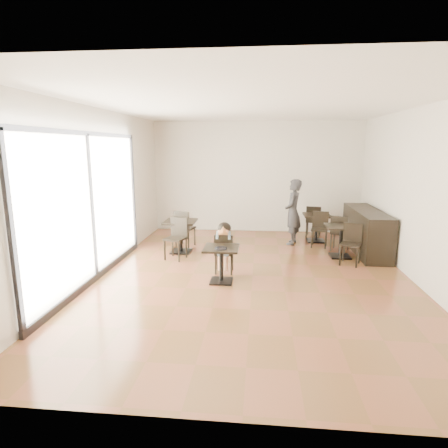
# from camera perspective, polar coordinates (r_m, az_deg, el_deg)

# --- Properties ---
(floor) EXTENTS (6.00, 8.00, 0.01)m
(floor) POSITION_cam_1_polar(r_m,az_deg,el_deg) (7.40, 4.37, -7.83)
(floor) COLOR brown
(floor) RESTS_ON ground
(ceiling) EXTENTS (6.00, 8.00, 0.01)m
(ceiling) POSITION_cam_1_polar(r_m,az_deg,el_deg) (7.01, 4.79, 17.63)
(ceiling) COLOR white
(ceiling) RESTS_ON floor
(wall_back) EXTENTS (6.00, 0.01, 3.20)m
(wall_back) POSITION_cam_1_polar(r_m,az_deg,el_deg) (11.01, 4.99, 7.14)
(wall_back) COLOR beige
(wall_back) RESTS_ON floor
(wall_front) EXTENTS (6.00, 0.01, 3.20)m
(wall_front) POSITION_cam_1_polar(r_m,az_deg,el_deg) (3.10, 3.09, -4.69)
(wall_front) COLOR beige
(wall_front) RESTS_ON floor
(wall_left) EXTENTS (0.01, 8.00, 3.20)m
(wall_left) POSITION_cam_1_polar(r_m,az_deg,el_deg) (7.69, -18.45, 4.60)
(wall_left) COLOR beige
(wall_left) RESTS_ON floor
(wall_right) EXTENTS (0.01, 8.00, 3.20)m
(wall_right) POSITION_cam_1_polar(r_m,az_deg,el_deg) (7.59, 27.88, 3.76)
(wall_right) COLOR beige
(wall_right) RESTS_ON floor
(storefront_window) EXTENTS (0.04, 4.50, 2.60)m
(storefront_window) POSITION_cam_1_polar(r_m,az_deg,el_deg) (7.26, -19.72, 2.53)
(storefront_window) COLOR white
(storefront_window) RESTS_ON floor
(child_table) EXTENTS (0.63, 0.63, 0.67)m
(child_table) POSITION_cam_1_polar(r_m,az_deg,el_deg) (6.94, -0.41, -6.23)
(child_table) COLOR black
(child_table) RESTS_ON floor
(child_chair) EXTENTS (0.36, 0.36, 0.81)m
(child_chair) POSITION_cam_1_polar(r_m,az_deg,el_deg) (7.44, 0.04, -4.43)
(child_chair) COLOR black
(child_chair) RESTS_ON floor
(child) EXTENTS (0.36, 0.51, 1.01)m
(child) POSITION_cam_1_polar(r_m,az_deg,el_deg) (7.42, 0.04, -3.65)
(child) COLOR slate
(child) RESTS_ON child_chair
(plate) EXTENTS (0.23, 0.23, 0.01)m
(plate) POSITION_cam_1_polar(r_m,az_deg,el_deg) (6.75, -0.50, -3.73)
(plate) COLOR black
(plate) RESTS_ON child_table
(pizza_slice) EXTENTS (0.24, 0.18, 0.05)m
(pizza_slice) POSITION_cam_1_polar(r_m,az_deg,el_deg) (7.14, -0.11, -1.19)
(pizza_slice) COLOR tan
(pizza_slice) RESTS_ON child
(adult_patron) EXTENTS (0.52, 0.68, 1.67)m
(adult_patron) POSITION_cam_1_polar(r_m,az_deg,el_deg) (9.70, 10.46, 1.82)
(adult_patron) COLOR #343438
(adult_patron) RESTS_ON floor
(cafe_table_mid) EXTENTS (0.90, 0.90, 0.73)m
(cafe_table_mid) POSITION_cam_1_polar(r_m,az_deg,el_deg) (8.88, 17.36, -2.56)
(cafe_table_mid) COLOR black
(cafe_table_mid) RESTS_ON floor
(cafe_table_left) EXTENTS (0.90, 0.90, 0.77)m
(cafe_table_left) POSITION_cam_1_polar(r_m,az_deg,el_deg) (8.92, -6.62, -1.91)
(cafe_table_left) COLOR black
(cafe_table_left) RESTS_ON floor
(cafe_table_back) EXTENTS (0.82, 0.82, 0.73)m
(cafe_table_back) POSITION_cam_1_polar(r_m,az_deg,el_deg) (10.16, 13.88, -0.59)
(cafe_table_back) COLOR black
(cafe_table_back) RESTS_ON floor
(chair_mid_a) EXTENTS (0.51, 0.51, 0.87)m
(chair_mid_a) POSITION_cam_1_polar(r_m,az_deg,el_deg) (9.40, 17.25, -1.31)
(chair_mid_a) COLOR black
(chair_mid_a) RESTS_ON floor
(chair_mid_b) EXTENTS (0.51, 0.51, 0.87)m
(chair_mid_b) POSITION_cam_1_polar(r_m,az_deg,el_deg) (8.36, 18.72, -3.00)
(chair_mid_b) COLOR black
(chair_mid_b) RESTS_ON floor
(chair_left_a) EXTENTS (0.51, 0.51, 0.92)m
(chair_left_a) POSITION_cam_1_polar(r_m,az_deg,el_deg) (9.42, -5.93, -0.66)
(chair_left_a) COLOR black
(chair_left_a) RESTS_ON floor
(chair_left_b) EXTENTS (0.51, 0.51, 0.92)m
(chair_left_b) POSITION_cam_1_polar(r_m,az_deg,el_deg) (8.38, -7.42, -2.27)
(chair_left_b) COLOR black
(chair_left_b) RESTS_ON floor
(chair_back_a) EXTENTS (0.47, 0.47, 0.88)m
(chair_back_a) POSITION_cam_1_polar(r_m,az_deg,el_deg) (10.68, 13.49, 0.42)
(chair_back_a) COLOR black
(chair_back_a) RESTS_ON floor
(chair_back_b) EXTENTS (0.47, 0.47, 0.88)m
(chair_back_b) POSITION_cam_1_polar(r_m,az_deg,el_deg) (9.61, 14.35, -0.86)
(chair_back_b) COLOR black
(chair_back_b) RESTS_ON floor
(service_counter) EXTENTS (0.60, 2.40, 1.00)m
(service_counter) POSITION_cam_1_polar(r_m,az_deg,el_deg) (9.53, 20.85, -1.00)
(service_counter) COLOR black
(service_counter) RESTS_ON floor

